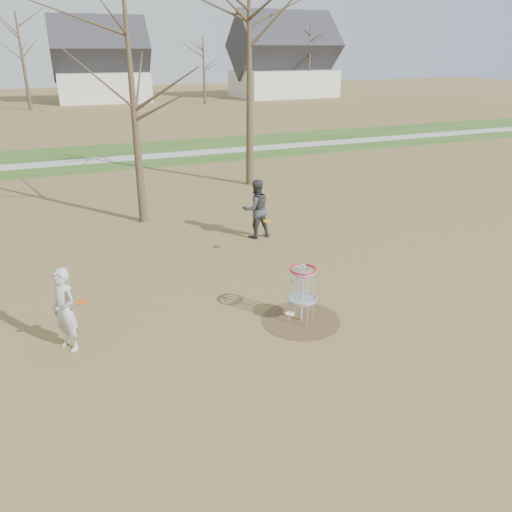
{
  "coord_description": "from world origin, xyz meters",
  "views": [
    {
      "loc": [
        -4.73,
        -8.83,
        5.76
      ],
      "look_at": [
        -0.5,
        1.5,
        1.1
      ],
      "focal_mm": 35.0,
      "sensor_mm": 36.0,
      "label": 1
    }
  ],
  "objects_px": {
    "player_throwing": "(256,209)",
    "disc_golf_basket": "(302,284)",
    "player_standing": "(65,310)",
    "disc_grounded": "(290,314)"
  },
  "relations": [
    {
      "from": "player_throwing",
      "to": "disc_golf_basket",
      "type": "distance_m",
      "value": 5.59
    },
    {
      "from": "player_standing",
      "to": "disc_grounded",
      "type": "xyz_separation_m",
      "value": [
        4.83,
        -0.47,
        -0.87
      ]
    },
    {
      "from": "player_standing",
      "to": "player_throwing",
      "type": "height_order",
      "value": "player_throwing"
    },
    {
      "from": "player_standing",
      "to": "player_throwing",
      "type": "distance_m",
      "value": 7.66
    },
    {
      "from": "disc_grounded",
      "to": "disc_golf_basket",
      "type": "height_order",
      "value": "disc_golf_basket"
    },
    {
      "from": "disc_golf_basket",
      "to": "player_throwing",
      "type": "bearing_deg",
      "value": 78.34
    },
    {
      "from": "player_standing",
      "to": "disc_grounded",
      "type": "relative_size",
      "value": 8.11
    },
    {
      "from": "player_standing",
      "to": "player_throwing",
      "type": "bearing_deg",
      "value": 94.16
    },
    {
      "from": "player_throwing",
      "to": "disc_grounded",
      "type": "xyz_separation_m",
      "value": [
        -1.25,
        -5.13,
        -0.94
      ]
    },
    {
      "from": "player_throwing",
      "to": "disc_grounded",
      "type": "relative_size",
      "value": 8.74
    }
  ]
}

